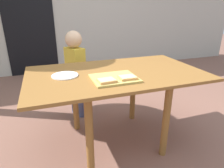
{
  "coord_description": "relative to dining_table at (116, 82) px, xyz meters",
  "views": [
    {
      "loc": [
        -0.58,
        -1.56,
        1.26
      ],
      "look_at": [
        -0.04,
        0.0,
        0.62
      ],
      "focal_mm": 31.54,
      "sensor_mm": 36.0,
      "label": 1
    }
  ],
  "objects": [
    {
      "name": "ground_plane",
      "position": [
        0.0,
        0.0,
        -0.63
      ],
      "size": [
        16.0,
        16.0,
        0.0
      ],
      "primitive_type": "plane",
      "color": "brown"
    },
    {
      "name": "house_door",
      "position": [
        -0.78,
        2.55,
        0.37
      ],
      "size": [
        0.9,
        0.02,
        2.0
      ],
      "primitive_type": "cube",
      "color": "black",
      "rests_on": "ground"
    },
    {
      "name": "dining_table",
      "position": [
        0.0,
        0.0,
        0.0
      ],
      "size": [
        1.54,
        0.89,
        0.72
      ],
      "color": "brown",
      "rests_on": "ground"
    },
    {
      "name": "cutting_board",
      "position": [
        -0.08,
        -0.17,
        0.1
      ],
      "size": [
        0.36,
        0.3,
        0.02
      ],
      "primitive_type": "cube",
      "color": "tan",
      "rests_on": "dining_table"
    },
    {
      "name": "pizza_slice_near_left",
      "position": [
        -0.17,
        -0.24,
        0.12
      ],
      "size": [
        0.14,
        0.12,
        0.02
      ],
      "color": "#E49C55",
      "rests_on": "cutting_board"
    },
    {
      "name": "pizza_slice_near_right",
      "position": [
        0.01,
        -0.23,
        0.12
      ],
      "size": [
        0.13,
        0.11,
        0.02
      ],
      "color": "#E49C55",
      "rests_on": "cutting_board"
    },
    {
      "name": "plate_white_left",
      "position": [
        -0.44,
        0.04,
        0.1
      ],
      "size": [
        0.22,
        0.22,
        0.01
      ],
      "primitive_type": "cylinder",
      "color": "white",
      "rests_on": "dining_table"
    },
    {
      "name": "child_left",
      "position": [
        -0.26,
        0.65,
        -0.02
      ],
      "size": [
        0.22,
        0.27,
        1.03
      ],
      "color": "#495072",
      "rests_on": "ground"
    }
  ]
}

